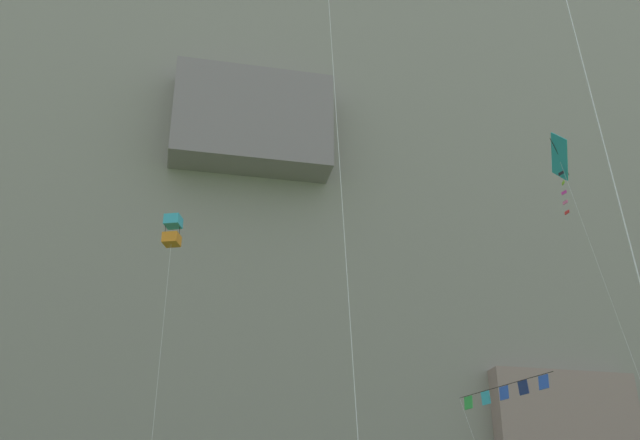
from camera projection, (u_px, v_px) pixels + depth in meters
cliff_face at (232, 214)px, 64.48m from camera, size 180.00×27.19×62.26m
kite_banner_mid_center at (504, 399)px, 32.34m from camera, size 1.96×5.29×10.38m
kite_diamond_upper_right at (561, 163)px, 37.37m from camera, size 1.27×6.06×23.01m
kite_box_low_center at (172, 232)px, 29.83m from camera, size 0.79×4.02×15.82m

